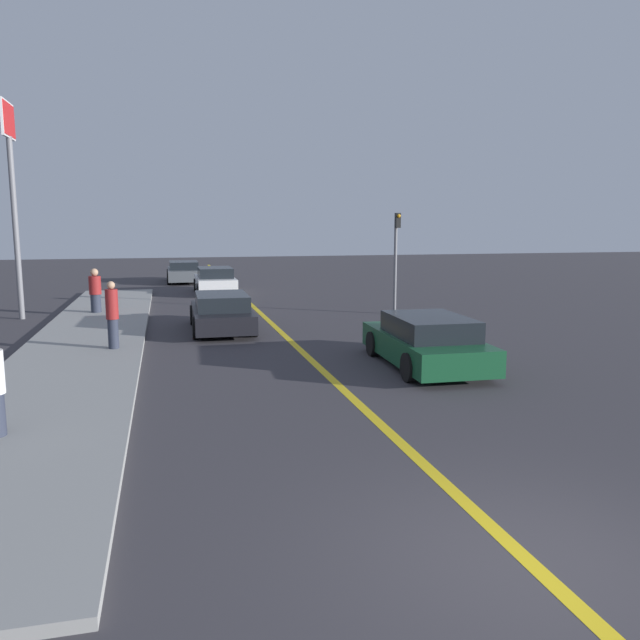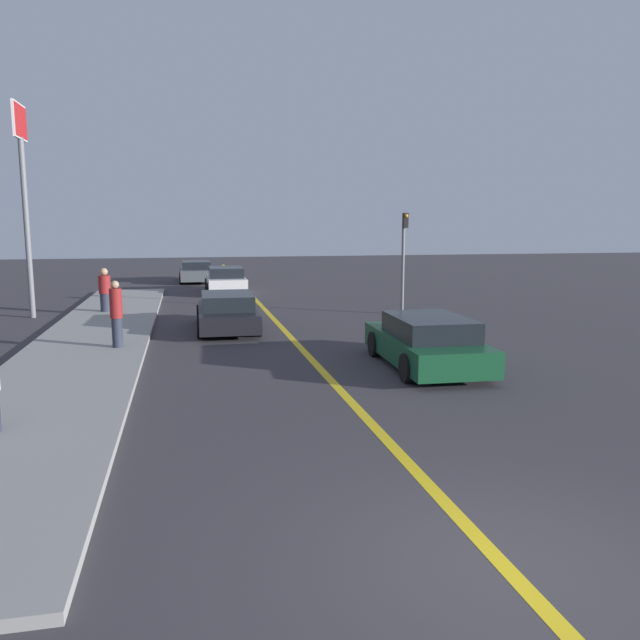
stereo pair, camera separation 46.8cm
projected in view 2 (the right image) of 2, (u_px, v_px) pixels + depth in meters
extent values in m
plane|color=#38353A|center=(508.00, 570.00, 6.22)|extent=(120.00, 120.00, 0.00)
cube|color=gold|center=(270.00, 315.00, 23.61)|extent=(0.20, 60.00, 0.01)
cube|color=gray|center=(94.00, 339.00, 18.25)|extent=(3.19, 27.41, 0.14)
cube|color=#144728|center=(426.00, 347.00, 15.00)|extent=(2.04, 4.51, 0.60)
cube|color=black|center=(430.00, 327.00, 14.70)|extent=(1.75, 2.50, 0.48)
cylinder|color=black|center=(375.00, 344.00, 16.20)|extent=(0.24, 0.65, 0.64)
cylinder|color=black|center=(440.00, 342.00, 16.51)|extent=(0.24, 0.65, 0.64)
cylinder|color=black|center=(408.00, 368.00, 13.52)|extent=(0.24, 0.65, 0.64)
cylinder|color=black|center=(485.00, 365.00, 13.83)|extent=(0.24, 0.65, 0.64)
cube|color=black|center=(227.00, 316.00, 20.22)|extent=(1.87, 4.52, 0.56)
cube|color=black|center=(227.00, 301.00, 19.92)|extent=(1.62, 2.49, 0.47)
cylinder|color=black|center=(200.00, 314.00, 21.42)|extent=(0.23, 0.68, 0.67)
cylinder|color=black|center=(250.00, 313.00, 21.75)|extent=(0.23, 0.68, 0.67)
cylinder|color=black|center=(201.00, 327.00, 18.72)|extent=(0.23, 0.68, 0.67)
cylinder|color=black|center=(258.00, 326.00, 19.05)|extent=(0.23, 0.68, 0.67)
cube|color=silver|center=(226.00, 283.00, 31.11)|extent=(1.84, 4.30, 0.64)
cube|color=black|center=(226.00, 272.00, 30.81)|extent=(1.61, 2.37, 0.48)
cylinder|color=black|center=(207.00, 284.00, 32.23)|extent=(0.22, 0.63, 0.63)
cylinder|color=black|center=(241.00, 284.00, 32.60)|extent=(0.22, 0.63, 0.63)
cylinder|color=black|center=(209.00, 290.00, 29.66)|extent=(0.22, 0.63, 0.63)
cylinder|color=black|center=(246.00, 289.00, 30.03)|extent=(0.22, 0.63, 0.63)
cube|color=#4C5156|center=(196.00, 273.00, 36.97)|extent=(1.83, 4.58, 0.62)
cube|color=black|center=(196.00, 265.00, 36.67)|extent=(1.60, 2.52, 0.44)
cylinder|color=black|center=(182.00, 274.00, 38.19)|extent=(0.22, 0.68, 0.68)
cylinder|color=black|center=(210.00, 274.00, 38.54)|extent=(0.22, 0.68, 0.68)
cylinder|color=black|center=(181.00, 278.00, 35.44)|extent=(0.22, 0.68, 0.68)
cylinder|color=black|center=(212.00, 278.00, 35.80)|extent=(0.22, 0.68, 0.68)
cylinder|color=#282D3D|center=(117.00, 333.00, 16.72)|extent=(0.28, 0.28, 0.79)
cylinder|color=maroon|center=(116.00, 303.00, 16.60)|extent=(0.33, 0.33, 0.79)
sphere|color=tan|center=(115.00, 285.00, 16.52)|extent=(0.21, 0.21, 0.21)
cylinder|color=#282D3D|center=(105.00, 302.00, 23.57)|extent=(0.37, 0.37, 0.68)
cylinder|color=maroon|center=(104.00, 285.00, 23.46)|extent=(0.44, 0.44, 0.68)
sphere|color=tan|center=(104.00, 272.00, 23.39)|extent=(0.28, 0.28, 0.28)
cylinder|color=slate|center=(403.00, 264.00, 23.49)|extent=(0.12, 0.12, 3.81)
cube|color=black|center=(405.00, 220.00, 23.07)|extent=(0.18, 0.18, 0.55)
sphere|color=orange|center=(406.00, 216.00, 22.96)|extent=(0.14, 0.14, 0.14)
cylinder|color=slate|center=(27.00, 230.00, 22.44)|extent=(0.20, 0.20, 6.42)
cube|color=silver|center=(19.00, 121.00, 21.86)|extent=(0.08, 1.72, 1.24)
cube|color=red|center=(19.00, 121.00, 21.86)|extent=(0.12, 1.60, 1.12)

